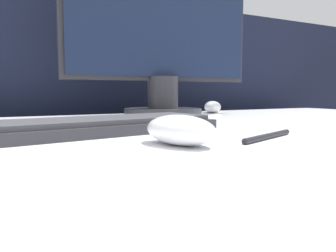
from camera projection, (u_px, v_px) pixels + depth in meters
The scene contains 6 objects.
partition_panel at pixel (61, 167), 1.05m from camera, with size 5.00×0.03×1.11m.
computer_mouse_near at pixel (180, 130), 0.40m from camera, with size 0.08×0.12×0.04m.
keyboard at pixel (85, 127), 0.50m from camera, with size 0.45×0.20×0.02m.
monitor at pixel (162, 22), 0.88m from camera, with size 0.54×0.21×0.49m.
computer_mouse_far at pixel (213, 107), 1.03m from camera, with size 0.09×0.11×0.04m.
pen at pixel (268, 136), 0.45m from camera, with size 0.13×0.06×0.01m.
Camera 1 is at (-0.17, -0.45, 0.79)m, focal length 35.00 mm.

